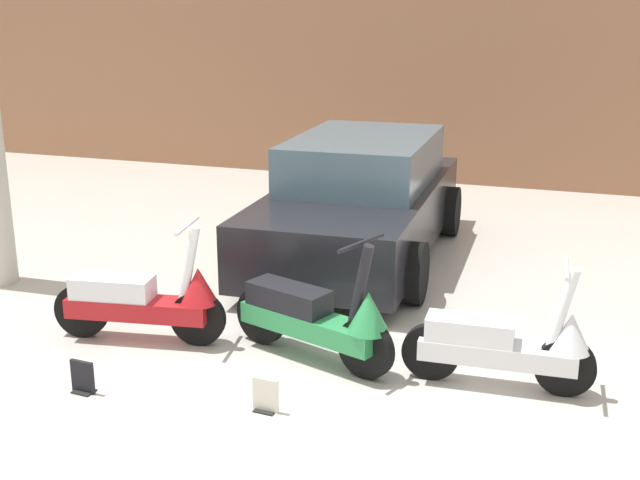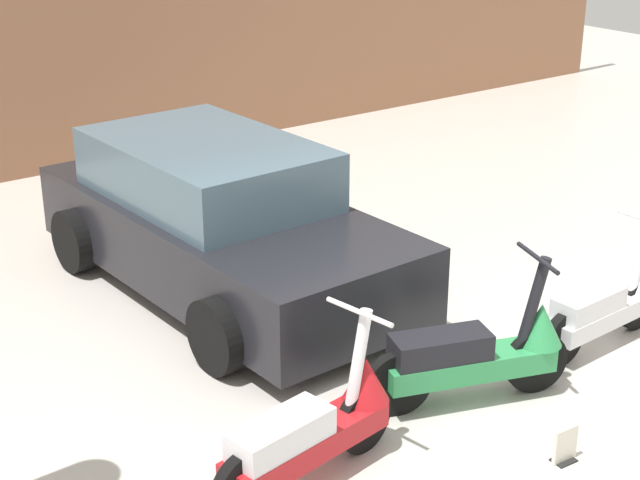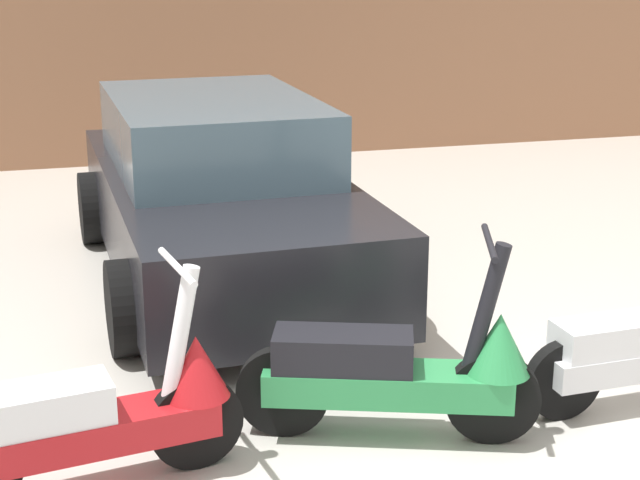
% 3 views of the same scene
% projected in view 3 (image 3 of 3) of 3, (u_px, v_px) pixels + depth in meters
% --- Properties ---
extents(wall_back, '(19.60, 0.12, 3.22)m').
position_uv_depth(wall_back, '(199.00, 25.00, 11.50)').
color(wall_back, '#9E6B4C').
rests_on(wall_back, ground_plane).
extents(scooter_front_left, '(1.56, 0.60, 1.09)m').
position_uv_depth(scooter_front_left, '(100.00, 414.00, 4.69)').
color(scooter_front_left, black).
rests_on(scooter_front_left, ground_plane).
extents(scooter_front_right, '(1.55, 0.80, 1.13)m').
position_uv_depth(scooter_front_right, '(401.00, 369.00, 5.15)').
color(scooter_front_right, black).
rests_on(scooter_front_right, ground_plane).
extents(car_rear_left, '(2.11, 4.18, 1.40)m').
position_uv_depth(car_rear_left, '(219.00, 194.00, 7.63)').
color(car_rear_left, black).
rests_on(car_rear_left, ground_plane).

